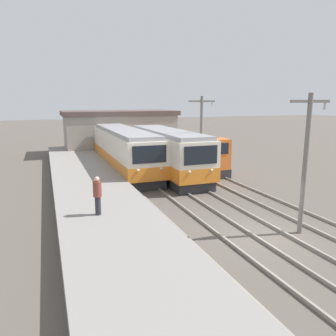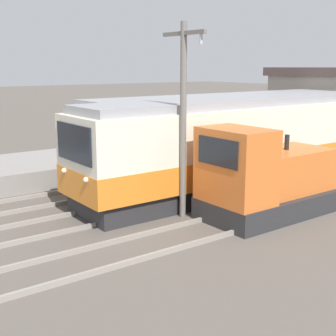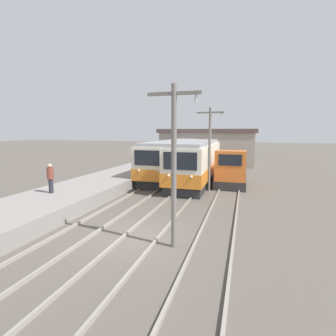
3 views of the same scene
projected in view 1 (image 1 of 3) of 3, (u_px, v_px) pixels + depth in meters
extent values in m
plane|color=#564F47|center=(262.00, 235.00, 14.49)|extent=(200.00, 200.00, 0.00)
cube|color=gray|center=(123.00, 248.00, 12.26)|extent=(4.50, 54.00, 0.82)
cube|color=gray|center=(194.00, 245.00, 13.34)|extent=(0.10, 60.00, 0.14)
cube|color=gray|center=(225.00, 239.00, 13.83)|extent=(0.10, 60.00, 0.14)
cube|color=gray|center=(252.00, 235.00, 14.30)|extent=(0.10, 60.00, 0.14)
cube|color=gray|center=(279.00, 230.00, 14.80)|extent=(0.10, 60.00, 0.14)
cube|color=gray|center=(307.00, 226.00, 15.33)|extent=(0.10, 60.00, 0.14)
cube|color=gray|center=(330.00, 222.00, 15.83)|extent=(0.10, 60.00, 0.14)
cube|color=#28282B|center=(124.00, 167.00, 27.81)|extent=(2.58, 13.91, 0.70)
cube|color=silver|center=(124.00, 147.00, 27.49)|extent=(2.80, 14.49, 2.56)
cube|color=orange|center=(124.00, 157.00, 27.65)|extent=(2.84, 14.53, 0.92)
cube|color=black|center=(150.00, 154.00, 20.71)|extent=(2.24, 0.06, 1.13)
sphere|color=silver|center=(138.00, 170.00, 20.63)|extent=(0.18, 0.18, 0.18)
sphere|color=silver|center=(161.00, 169.00, 21.16)|extent=(0.18, 0.18, 0.18)
cube|color=#939399|center=(123.00, 131.00, 27.20)|extent=(2.46, 13.91, 0.28)
cube|color=#28282B|center=(167.00, 171.00, 26.07)|extent=(2.58, 11.40, 0.70)
cube|color=silver|center=(167.00, 150.00, 25.73)|extent=(2.80, 11.87, 2.63)
cube|color=orange|center=(167.00, 161.00, 25.90)|extent=(2.84, 11.91, 0.95)
cube|color=black|center=(201.00, 155.00, 20.15)|extent=(2.24, 0.06, 1.16)
sphere|color=silver|center=(189.00, 172.00, 20.08)|extent=(0.18, 0.18, 0.18)
sphere|color=silver|center=(212.00, 170.00, 20.61)|extent=(0.18, 0.18, 0.18)
cube|color=#939399|center=(167.00, 132.00, 25.44)|extent=(2.46, 11.40, 0.28)
cube|color=#28282B|center=(203.00, 169.00, 26.70)|extent=(2.40, 4.69, 0.70)
cube|color=#D16628|center=(213.00, 154.00, 24.93)|extent=(2.28, 1.50, 2.30)
cube|color=black|center=(219.00, 149.00, 24.12)|extent=(1.68, 0.04, 0.83)
cube|color=#D16628|center=(200.00, 155.00, 27.17)|extent=(1.92, 3.09, 1.40)
cylinder|color=black|center=(200.00, 144.00, 26.98)|extent=(0.16, 0.16, 0.50)
cylinder|color=slate|center=(305.00, 166.00, 14.10)|extent=(0.20, 0.20, 6.15)
cube|color=slate|center=(310.00, 101.00, 13.55)|extent=(2.00, 0.12, 0.12)
cylinder|color=#B2B2B7|center=(325.00, 106.00, 13.87)|extent=(0.10, 0.10, 0.30)
cylinder|color=slate|center=(201.00, 140.00, 23.37)|extent=(0.20, 0.20, 6.15)
cube|color=slate|center=(202.00, 101.00, 22.82)|extent=(2.00, 0.12, 0.12)
cylinder|color=#B2B2B7|center=(212.00, 104.00, 23.13)|extent=(0.10, 0.10, 0.30)
cylinder|color=#282833|center=(98.00, 206.00, 14.57)|extent=(0.26, 0.26, 0.84)
cylinder|color=brown|center=(97.00, 189.00, 14.42)|extent=(0.38, 0.38, 0.69)
sphere|color=beige|center=(97.00, 179.00, 14.33)|extent=(0.22, 0.22, 0.22)
cube|color=gray|center=(120.00, 134.00, 37.68)|extent=(12.00, 6.00, 4.24)
cube|color=#51423D|center=(119.00, 113.00, 37.21)|extent=(12.60, 6.30, 0.50)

